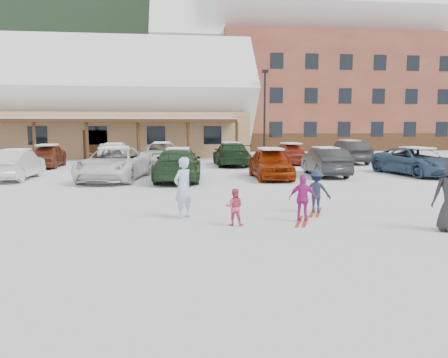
{
  "coord_description": "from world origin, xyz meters",
  "views": [
    {
      "loc": [
        -1.16,
        -11.31,
        2.5
      ],
      "look_at": [
        0.3,
        1.0,
        1.0
      ],
      "focal_mm": 35.0,
      "sensor_mm": 36.0,
      "label": 1
    }
  ],
  "objects": [
    {
      "name": "parked_car_5",
      "position": [
        6.54,
        9.99,
        0.72
      ],
      "size": [
        1.78,
        4.43,
        1.43
      ],
      "primitive_type": "imported",
      "rotation": [
        0.0,
        0.0,
        3.08
      ],
      "color": "black",
      "rests_on": "ground"
    },
    {
      "name": "parked_car_3",
      "position": [
        -0.91,
        8.85,
        0.74
      ],
      "size": [
        2.45,
        5.26,
        1.49
      ],
      "primitive_type": "imported",
      "rotation": [
        0.0,
        0.0,
        3.07
      ],
      "color": "#203D20",
      "rests_on": "ground"
    },
    {
      "name": "conifer_3",
      "position": [
        6.0,
        44.0,
        5.12
      ],
      "size": [
        3.96,
        3.96,
        9.18
      ],
      "color": "black",
      "rests_on": "ground"
    },
    {
      "name": "alpine_hotel",
      "position": [
        14.27,
        38.0,
        8.63
      ],
      "size": [
        31.48,
        14.01,
        21.48
      ],
      "color": "brown",
      "rests_on": "ground"
    },
    {
      "name": "parked_car_1",
      "position": [
        -8.49,
        10.11,
        0.7
      ],
      "size": [
        1.54,
        4.29,
        1.41
      ],
      "primitive_type": "imported",
      "rotation": [
        0.0,
        0.0,
        3.13
      ],
      "color": "silver",
      "rests_on": "ground"
    },
    {
      "name": "parked_car_13",
      "position": [
        10.8,
        17.14,
        0.77
      ],
      "size": [
        1.92,
        4.79,
        1.55
      ],
      "primitive_type": "imported",
      "rotation": [
        0.0,
        0.0,
        3.08
      ],
      "color": "black",
      "rests_on": "ground"
    },
    {
      "name": "adult_skier",
      "position": [
        -0.89,
        0.47,
        0.84
      ],
      "size": [
        0.72,
        0.72,
        1.68
      ],
      "primitive_type": "imported",
      "rotation": [
        0.0,
        0.0,
        3.92
      ],
      "color": "#A7C8E4",
      "rests_on": "ground"
    },
    {
      "name": "parked_car_4",
      "position": [
        3.51,
        9.14,
        0.72
      ],
      "size": [
        1.79,
        4.28,
        1.45
      ],
      "primitive_type": "imported",
      "rotation": [
        0.0,
        0.0,
        -0.02
      ],
      "color": "#8F2705",
      "rests_on": "ground"
    },
    {
      "name": "day_lodge",
      "position": [
        -9.0,
        27.96,
        3.94
      ],
      "size": [
        29.12,
        12.5,
        10.38
      ],
      "color": "tan",
      "rests_on": "ground"
    },
    {
      "name": "skis_child_magenta",
      "position": [
        2.22,
        -0.37,
        0.01
      ],
      "size": [
        0.71,
        1.37,
        0.03
      ],
      "primitive_type": "cube",
      "rotation": [
        0.0,
        0.0,
        2.75
      ],
      "color": "#A13A17",
      "rests_on": "ground"
    },
    {
      "name": "skis_child_navy",
      "position": [
        2.96,
        0.76,
        0.01
      ],
      "size": [
        0.73,
        1.37,
        0.03
      ],
      "primitive_type": "cube",
      "rotation": [
        0.0,
        0.0,
        2.74
      ],
      "color": "#A13A17",
      "rests_on": "ground"
    },
    {
      "name": "parked_car_12",
      "position": [
        6.7,
        17.01,
        0.69
      ],
      "size": [
        1.92,
        4.17,
        1.39
      ],
      "primitive_type": "imported",
      "rotation": [
        0.0,
        0.0,
        0.07
      ],
      "color": "#A12F1D",
      "rests_on": "ground"
    },
    {
      "name": "ground",
      "position": [
        0.0,
        0.0,
        0.0
      ],
      "size": [
        160.0,
        160.0,
        0.0
      ],
      "primitive_type": "plane",
      "color": "white",
      "rests_on": "ground"
    },
    {
      "name": "parked_car_8",
      "position": [
        -8.75,
        16.38,
        0.69
      ],
      "size": [
        1.7,
        4.09,
        1.38
      ],
      "primitive_type": "imported",
      "rotation": [
        0.0,
        0.0,
        0.02
      ],
      "color": "maroon",
      "rests_on": "ground"
    },
    {
      "name": "parked_car_2",
      "position": [
        -3.85,
        9.46,
        0.76
      ],
      "size": [
        3.41,
        5.84,
        1.53
      ],
      "primitive_type": "imported",
      "rotation": [
        0.0,
        0.0,
        -0.17
      ],
      "color": "white",
      "rests_on": "ground"
    },
    {
      "name": "toddler_red",
      "position": [
        0.38,
        -0.57,
        0.48
      ],
      "size": [
        0.53,
        0.45,
        0.95
      ],
      "primitive_type": "imported",
      "rotation": [
        0.0,
        0.0,
        2.92
      ],
      "color": "#D44063",
      "rests_on": "ground"
    },
    {
      "name": "parked_car_10",
      "position": [
        -1.81,
        16.53,
        0.74
      ],
      "size": [
        2.51,
        5.38,
        1.49
      ],
      "primitive_type": "imported",
      "rotation": [
        0.0,
        0.0,
        -0.01
      ],
      "color": "silver",
      "rests_on": "ground"
    },
    {
      "name": "parked_car_11",
      "position": [
        2.57,
        16.3,
        0.74
      ],
      "size": [
        2.13,
        5.1,
        1.47
      ],
      "primitive_type": "imported",
      "rotation": [
        0.0,
        0.0,
        3.13
      ],
      "color": "#18311A",
      "rests_on": "ground"
    },
    {
      "name": "child_magenta",
      "position": [
        2.22,
        -0.37,
        0.62
      ],
      "size": [
        0.79,
        0.56,
        1.24
      ],
      "primitive_type": "imported",
      "rotation": [
        0.0,
        0.0,
        2.75
      ],
      "color": "#B72289",
      "rests_on": "ground"
    },
    {
      "name": "parked_car_9",
      "position": [
        -4.81,
        16.69,
        0.71
      ],
      "size": [
        1.71,
        4.4,
        1.43
      ],
      "primitive_type": "imported",
      "rotation": [
        0.0,
        0.0,
        3.19
      ],
      "color": "#9D9CA0",
      "rests_on": "ground"
    },
    {
      "name": "forested_hillside",
      "position": [
        0.0,
        85.0,
        19.0
      ],
      "size": [
        300.0,
        70.0,
        38.0
      ],
      "primitive_type": "cube",
      "color": "black",
      "rests_on": "ground"
    },
    {
      "name": "parked_car_6",
      "position": [
        11.29,
        9.71,
        0.71
      ],
      "size": [
        3.07,
        5.38,
        1.42
      ],
      "primitive_type": "imported",
      "rotation": [
        0.0,
        0.0,
        0.15
      ],
      "color": "#314B69",
      "rests_on": "ground"
    },
    {
      "name": "conifer_4",
      "position": [
        34.0,
        46.0,
        6.54
      ],
      "size": [
        5.06,
        5.06,
        11.73
      ],
      "color": "black",
      "rests_on": "ground"
    },
    {
      "name": "child_navy",
      "position": [
        2.96,
        0.76,
        0.63
      ],
      "size": [
        0.94,
        0.75,
        1.27
      ],
      "primitive_type": "imported",
      "rotation": [
        0.0,
        0.0,
        2.74
      ],
      "color": "#1B263C",
      "rests_on": "ground"
    },
    {
      "name": "lamp_post",
      "position": [
        6.16,
        23.07,
        3.87
      ],
      "size": [
        0.5,
        0.25,
        6.92
      ],
      "color": "black",
      "rests_on": "ground"
    }
  ]
}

